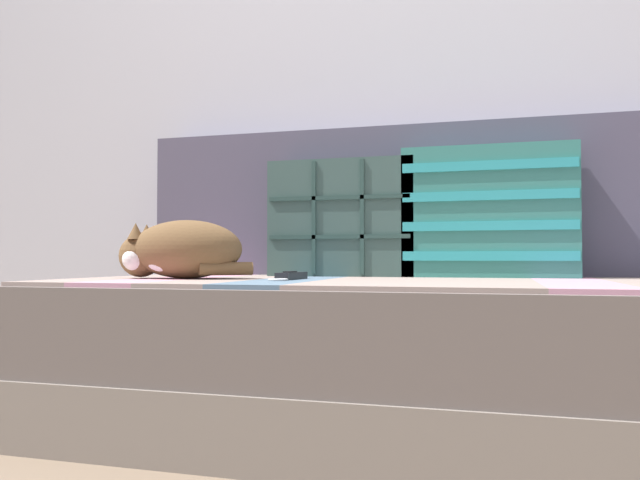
# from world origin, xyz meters

# --- Properties ---
(ground_plane) EXTENTS (14.00, 14.00, 0.00)m
(ground_plane) POSITION_xyz_m (0.00, 0.00, 0.00)
(ground_plane) COLOR #7A6651
(wall_behind) EXTENTS (6.00, 0.06, 2.50)m
(wall_behind) POSITION_xyz_m (0.00, 0.58, 1.25)
(wall_behind) COLOR silver
(wall_behind) RESTS_ON ground_plane
(couch) EXTENTS (1.79, 0.91, 0.38)m
(couch) POSITION_xyz_m (0.00, 0.09, 0.19)
(couch) COLOR gray
(couch) RESTS_ON ground_plane
(sofa_backrest) EXTENTS (1.75, 0.14, 0.47)m
(sofa_backrest) POSITION_xyz_m (0.00, 0.48, 0.61)
(sofa_backrest) COLOR #514C60
(sofa_backrest) RESTS_ON couch
(throw_pillow_quilted) EXTENTS (0.44, 0.14, 0.35)m
(throw_pillow_quilted) POSITION_xyz_m (-0.20, 0.33, 0.55)
(throw_pillow_quilted) COLOR #38514C
(throw_pillow_quilted) RESTS_ON couch
(throw_pillow_striped) EXTENTS (0.48, 0.14, 0.37)m
(throw_pillow_striped) POSITION_xyz_m (0.23, 0.33, 0.56)
(throw_pillow_striped) COLOR #337A70
(throw_pillow_striped) RESTS_ON couch
(sleeping_cat) EXTENTS (0.37, 0.20, 0.16)m
(sleeping_cat) POSITION_xyz_m (-0.57, -0.01, 0.45)
(sleeping_cat) COLOR brown
(sleeping_cat) RESTS_ON couch
(game_remote_near) EXTENTS (0.05, 0.20, 0.02)m
(game_remote_near) POSITION_xyz_m (-0.26, 0.00, 0.39)
(game_remote_near) COLOR black
(game_remote_near) RESTS_ON couch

